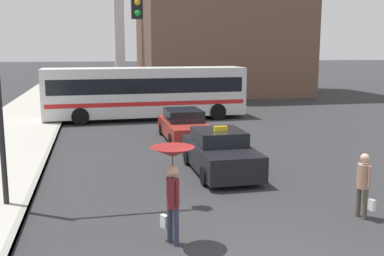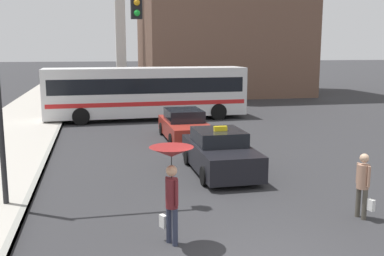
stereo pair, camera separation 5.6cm
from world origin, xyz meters
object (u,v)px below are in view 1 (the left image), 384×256
Objects in this scene: taxi at (220,153)px; traffic_light at (55,48)px; sedan_red at (184,126)px; pedestrian_with_umbrella at (172,168)px; city_bus at (146,91)px; pedestrian_man at (364,182)px.

traffic_light reaches higher than taxi.
sedan_red is 10.10m from traffic_light.
city_bus is at bearing -31.62° from pedestrian_with_umbrella.
taxi is at bearing -165.10° from pedestrian_man.
traffic_light reaches higher than city_bus.
taxi is 5.95m from pedestrian_with_umbrella.
traffic_light is (-4.95, -8.06, 3.53)m from sedan_red.
sedan_red is (-0.07, 5.78, -0.03)m from taxi.
city_bus is at bearing 74.87° from traffic_light.
city_bus is (-1.01, 6.50, 1.07)m from sedan_red.
traffic_light is at bearing 24.49° from taxi.
taxi is 2.55× the size of pedestrian_man.
pedestrian_man reaches higher than sedan_red.
traffic_light is at bearing -16.59° from city_bus.
pedestrian_man reaches higher than taxi.
city_bus reaches higher than pedestrian_man.
pedestrian_with_umbrella reaches higher than pedestrian_man.
city_bus is 7.19× the size of pedestrian_man.
taxi is 1.96× the size of pedestrian_with_umbrella.
sedan_red is at bearing 7.41° from city_bus.
city_bus is 15.28m from traffic_light.
pedestrian_man is (3.37, -17.08, -0.78)m from city_bus.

